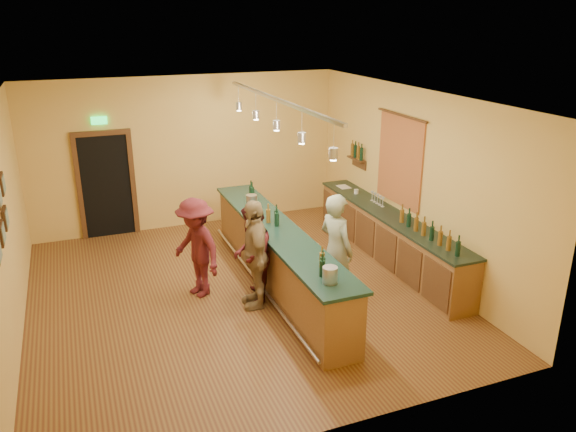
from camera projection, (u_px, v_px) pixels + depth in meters
name	position (u px, v px, depth m)	size (l,w,h in m)	color
floor	(237.00, 293.00, 9.29)	(7.00, 7.00, 0.00)	brown
ceiling	(231.00, 98.00, 8.21)	(6.50, 7.00, 0.02)	silver
wall_back	(188.00, 153.00, 11.81)	(6.50, 0.02, 3.20)	#E0AF54
wall_front	(332.00, 302.00, 5.69)	(6.50, 0.02, 3.20)	#E0AF54
wall_left	(5.00, 229.00, 7.63)	(0.02, 7.00, 3.20)	#E0AF54
wall_right	(412.00, 180.00, 9.87)	(0.02, 7.00, 3.20)	#E0AF54
doorway	(106.00, 183.00, 11.37)	(1.15, 0.09, 2.48)	black
tapestry	(400.00, 161.00, 10.13)	(0.03, 1.40, 1.60)	#A73621
bottle_shelf	(357.00, 153.00, 11.48)	(0.17, 0.55, 0.54)	#492516
back_counter	(389.00, 237.00, 10.31)	(0.60, 4.55, 1.27)	brown
tasting_bar	(277.00, 253.00, 9.33)	(0.74, 5.10, 1.38)	brown
pendant_track	(276.00, 110.00, 8.53)	(0.11, 4.60, 0.50)	silver
bartender	(336.00, 249.00, 8.73)	(0.66, 0.43, 1.81)	gray
customer_a	(252.00, 255.00, 8.77)	(0.79, 0.61, 1.62)	#59191E
customer_b	(255.00, 254.00, 8.63)	(1.02, 0.43, 1.75)	#997A51
customer_c	(196.00, 248.00, 8.98)	(1.07, 0.61, 1.65)	#59191E
bar_stool	(289.00, 234.00, 10.48)	(0.30, 0.30, 0.62)	#946143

